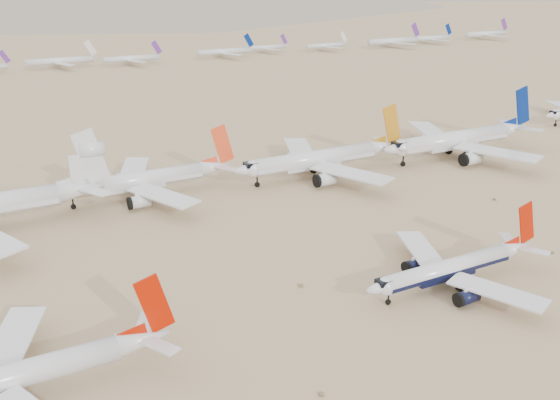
% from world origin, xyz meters
% --- Properties ---
extents(ground, '(7000.00, 7000.00, 0.00)m').
position_xyz_m(ground, '(0.00, 0.00, 0.00)').
color(ground, '#886D4F').
rests_on(ground, ground).
extents(main_airliner, '(39.36, 38.44, 13.89)m').
position_xyz_m(main_airliner, '(-4.28, 1.02, 3.82)').
color(main_airliner, silver).
rests_on(main_airliner, ground).
extents(second_airliner, '(42.71, 41.74, 15.14)m').
position_xyz_m(second_airliner, '(-81.63, 4.14, 4.24)').
color(second_airliner, silver).
rests_on(second_airliner, ground).
extents(row2_navy_widebody, '(57.53, 56.26, 20.47)m').
position_xyz_m(row2_navy_widebody, '(58.44, 65.71, 5.71)').
color(row2_navy_widebody, silver).
rests_on(row2_navy_widebody, ground).
extents(row2_gold_tail, '(53.21, 52.04, 18.95)m').
position_xyz_m(row2_gold_tail, '(8.87, 69.81, 5.30)').
color(row2_gold_tail, silver).
rests_on(row2_gold_tail, ground).
extents(row2_orange_tail, '(47.97, 46.93, 17.11)m').
position_xyz_m(row2_orange_tail, '(-41.50, 76.99, 4.80)').
color(row2_orange_tail, silver).
rests_on(row2_orange_tail, ground).
extents(distant_storage_row, '(625.88, 57.79, 15.15)m').
position_xyz_m(distant_storage_row, '(54.47, 311.28, 4.33)').
color(distant_storage_row, silver).
rests_on(distant_storage_row, ground).
extents(desert_scrub, '(247.37, 121.67, 0.63)m').
position_xyz_m(desert_scrub, '(-11.08, -26.49, 0.28)').
color(desert_scrub, brown).
rests_on(desert_scrub, ground).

